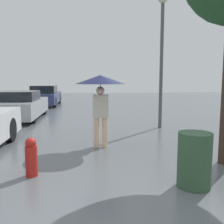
{
  "coord_description": "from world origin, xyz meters",
  "views": [
    {
      "loc": [
        -0.44,
        -2.8,
        1.66
      ],
      "look_at": [
        0.2,
        3.26,
        0.88
      ],
      "focal_mm": 40.0,
      "sensor_mm": 36.0,
      "label": 1
    }
  ],
  "objects_px": {
    "parked_car_middle": "(19,106)",
    "trash_bin": "(194,160)",
    "pedestrian": "(100,87)",
    "parked_car_farthest": "(45,96)",
    "fire_hydrant": "(31,157)",
    "street_lamp": "(162,39)"
  },
  "relations": [
    {
      "from": "parked_car_middle",
      "to": "parked_car_farthest",
      "type": "bearing_deg",
      "value": 88.27
    },
    {
      "from": "parked_car_middle",
      "to": "fire_hydrant",
      "type": "xyz_separation_m",
      "value": [
        1.92,
        -6.78,
        -0.23
      ]
    },
    {
      "from": "parked_car_middle",
      "to": "trash_bin",
      "type": "bearing_deg",
      "value": -58.85
    },
    {
      "from": "pedestrian",
      "to": "trash_bin",
      "type": "height_order",
      "value": "pedestrian"
    },
    {
      "from": "parked_car_farthest",
      "to": "fire_hydrant",
      "type": "bearing_deg",
      "value": -82.15
    },
    {
      "from": "parked_car_middle",
      "to": "pedestrian",
      "type": "bearing_deg",
      "value": -57.28
    },
    {
      "from": "trash_bin",
      "to": "fire_hydrant",
      "type": "relative_size",
      "value": 1.27
    },
    {
      "from": "pedestrian",
      "to": "parked_car_middle",
      "type": "xyz_separation_m",
      "value": [
        -3.22,
        5.02,
        -0.93
      ]
    },
    {
      "from": "pedestrian",
      "to": "parked_car_farthest",
      "type": "xyz_separation_m",
      "value": [
        -3.05,
        10.87,
        -0.89
      ]
    },
    {
      "from": "parked_car_farthest",
      "to": "street_lamp",
      "type": "relative_size",
      "value": 0.97
    },
    {
      "from": "parked_car_middle",
      "to": "fire_hydrant",
      "type": "bearing_deg",
      "value": -74.2
    },
    {
      "from": "pedestrian",
      "to": "fire_hydrant",
      "type": "height_order",
      "value": "pedestrian"
    },
    {
      "from": "pedestrian",
      "to": "fire_hydrant",
      "type": "distance_m",
      "value": 2.48
    },
    {
      "from": "street_lamp",
      "to": "fire_hydrant",
      "type": "xyz_separation_m",
      "value": [
        -3.54,
        -4.14,
        -2.7
      ]
    },
    {
      "from": "pedestrian",
      "to": "trash_bin",
      "type": "distance_m",
      "value": 3.0
    },
    {
      "from": "trash_bin",
      "to": "fire_hydrant",
      "type": "bearing_deg",
      "value": 164.61
    },
    {
      "from": "street_lamp",
      "to": "pedestrian",
      "type": "bearing_deg",
      "value": -133.15
    },
    {
      "from": "parked_car_farthest",
      "to": "trash_bin",
      "type": "relative_size",
      "value": 5.09
    },
    {
      "from": "trash_bin",
      "to": "pedestrian",
      "type": "bearing_deg",
      "value": 117.81
    },
    {
      "from": "pedestrian",
      "to": "parked_car_middle",
      "type": "distance_m",
      "value": 6.04
    },
    {
      "from": "pedestrian",
      "to": "fire_hydrant",
      "type": "bearing_deg",
      "value": -126.63
    },
    {
      "from": "pedestrian",
      "to": "trash_bin",
      "type": "relative_size",
      "value": 2.06
    }
  ]
}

